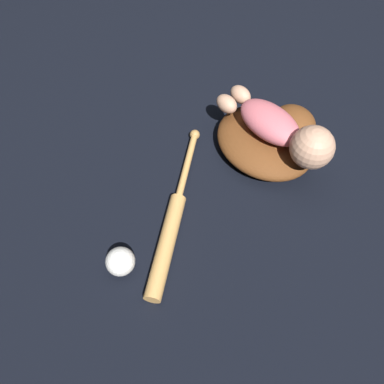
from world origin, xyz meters
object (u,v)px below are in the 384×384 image
(baseball_glove, at_px, (270,138))
(baby_figure, at_px, (283,130))
(baseball, at_px, (120,261))
(baseball_bat, at_px, (171,227))

(baseball_glove, relative_size, baby_figure, 0.95)
(baseball_glove, xyz_separation_m, baseball, (0.18, -0.56, -0.01))
(baseball_glove, height_order, baby_figure, baby_figure)
(baby_figure, height_order, baseball_bat, baby_figure)
(baby_figure, distance_m, baseball, 0.57)
(baseball_glove, distance_m, baseball_bat, 0.42)
(baby_figure, xyz_separation_m, baseball, (0.13, -0.55, -0.10))
(baseball_glove, distance_m, baby_figure, 0.11)
(baseball_glove, bearing_deg, baby_figure, -8.59)
(baseball_glove, relative_size, baseball_bat, 0.81)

